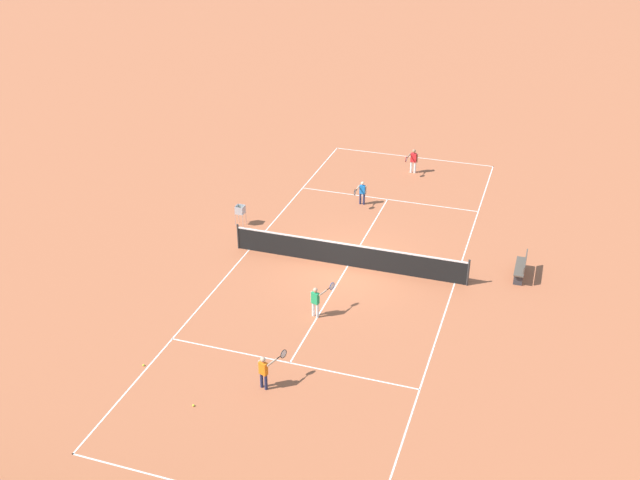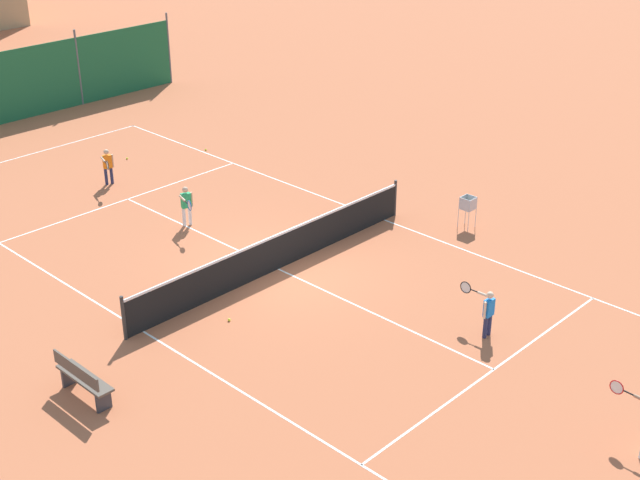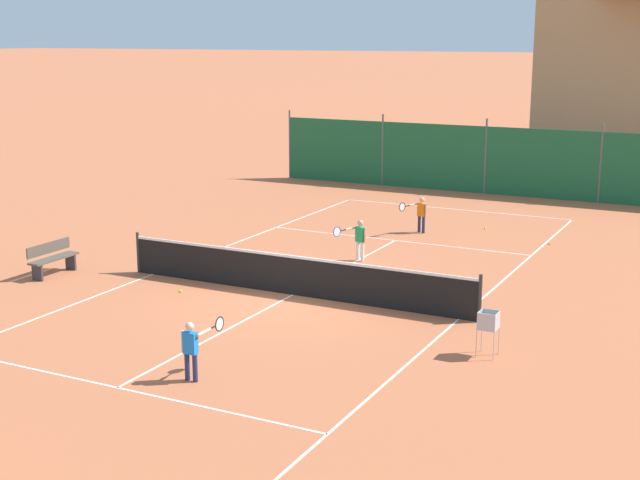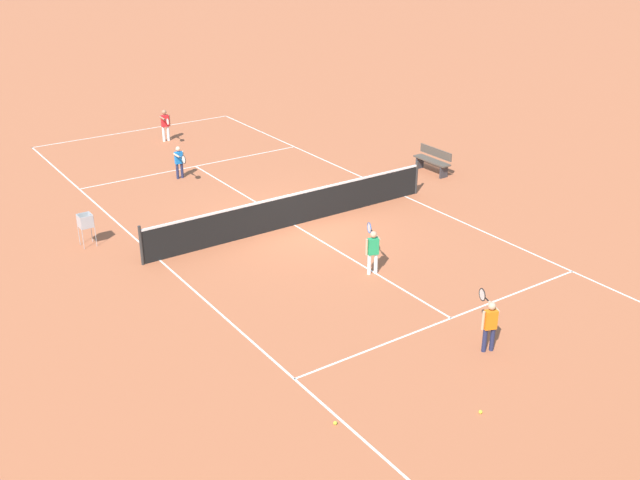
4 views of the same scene
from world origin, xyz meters
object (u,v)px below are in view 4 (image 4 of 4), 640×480
Objects in this scene: tennis_ball_mid_court at (344,196)px; player_far_service at (373,248)px; player_far_baseline at (165,123)px; tennis_net at (294,209)px; player_near_service at (489,321)px; ball_hopper at (85,223)px; tennis_ball_alley_left at (480,412)px; player_near_baseline at (179,160)px; tennis_ball_by_net_left at (335,423)px; courtside_bench at (433,160)px.

player_far_service is at bearing 61.38° from tennis_ball_mid_court.
tennis_net is at bearing 87.53° from player_far_baseline.
ball_hopper is (5.03, -9.68, -0.00)m from player_near_service.
tennis_ball_mid_court is 1.00× the size of tennis_ball_alley_left.
player_near_service reaches higher than player_near_baseline.
tennis_ball_by_net_left is 9.99m from ball_hopper.
player_near_service is 16.99× the size of tennis_ball_by_net_left.
tennis_ball_by_net_left is (6.75, 9.00, 0.00)m from tennis_ball_mid_court.
tennis_ball_alley_left is 1.00× the size of tennis_ball_by_net_left.
tennis_ball_by_net_left is at bearing 75.25° from player_far_baseline.
player_near_baseline is 13.86m from tennis_ball_by_net_left.
player_near_service is 0.75× the size of courtside_bench.
tennis_ball_mid_court is (-2.78, -8.77, -0.63)m from player_near_service.
tennis_ball_mid_court is (-2.50, -1.03, -0.47)m from tennis_net.
player_near_baseline is 9.18m from player_far_service.
player_near_service reaches higher than tennis_net.
player_near_baseline is 14.71m from tennis_ball_alley_left.
player_near_service is at bearing 86.81° from player_far_service.
tennis_ball_by_net_left is at bearing 61.90° from tennis_net.
player_near_baseline reaches higher than tennis_ball_by_net_left.
tennis_ball_mid_court is at bearing -157.53° from tennis_net.
player_far_service reaches higher than courtside_bench.
tennis_ball_alley_left is at bearing 71.28° from player_far_service.
ball_hopper reaches higher than tennis_ball_by_net_left.
tennis_net reaches higher than courtside_bench.
courtside_bench reaches higher than tennis_ball_alley_left.
ball_hopper is at bearing -46.71° from player_far_service.
player_near_baseline is 0.90× the size of player_far_baseline.
player_near_service is (-0.70, 13.22, 0.01)m from player_near_baseline.
tennis_ball_alley_left is 0.04× the size of courtside_bench.
player_far_service is 8.03m from courtside_bench.
tennis_net is at bearing -101.86° from tennis_ball_alley_left.
tennis_ball_mid_court is at bearing 127.98° from player_near_baseline.
player_near_service reaches higher than tennis_ball_alley_left.
player_far_service reaches higher than player_near_service.
player_near_service is 16.99× the size of tennis_ball_mid_court.
player_near_service is (0.28, 7.73, 0.16)m from tennis_net.
player_near_service reaches higher than ball_hopper.
player_near_service is at bearing -138.74° from tennis_ball_alley_left.
ball_hopper is at bearing -83.91° from tennis_ball_by_net_left.
player_near_service is at bearing -176.64° from tennis_ball_by_net_left.
tennis_ball_mid_court is at bearing -126.88° from tennis_ball_by_net_left.
tennis_net is 8.18× the size of player_near_service.
tennis_ball_by_net_left is at bearing 96.09° from ball_hopper.
player_far_service is at bearing 133.29° from ball_hopper.
player_far_service reaches higher than tennis_ball_by_net_left.
tennis_net reaches higher than tennis_ball_mid_court.
player_far_baseline is 17.54m from player_near_service.
player_near_service is 1.26× the size of ball_hopper.
tennis_net is 5.58m from player_near_baseline.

